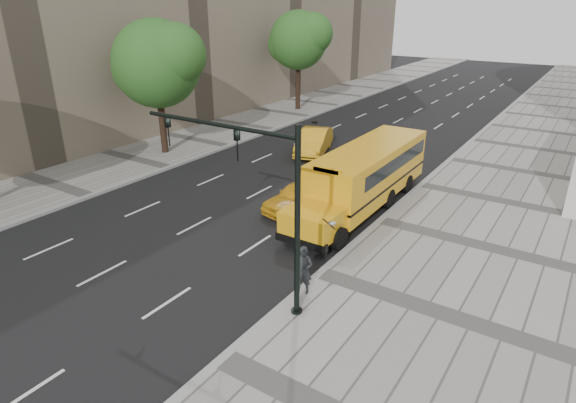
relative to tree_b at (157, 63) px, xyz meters
The scene contains 12 objects.
ground 12.17m from the tree_b, 11.77° to the right, with size 140.00×140.00×0.00m, color black.
sidewalk_museum 23.25m from the tree_b, ahead, with size 12.00×140.00×0.15m, color gray.
sidewalk_far 6.29m from the tree_b, 105.59° to the right, with size 6.00×140.00×0.15m, color gray.
curb_museum 17.55m from the tree_b, ahead, with size 0.30×140.00×0.15m, color gray.
curb_far 6.70m from the tree_b, 42.13° to the right, with size 0.30×140.00×0.15m, color gray.
tree_b is the anchor object (origin of this frame).
tree_c 16.67m from the tree_b, 90.03° to the left, with size 5.77×5.13×8.86m.
school_bus 15.48m from the tree_b, ahead, with size 2.96×11.56×3.19m.
taxi_near 13.77m from the tree_b, 13.23° to the right, with size 1.66×4.13×1.41m, color gold.
taxi_far 11.19m from the tree_b, 34.85° to the left, with size 1.73×4.96×1.64m, color gold.
pedestrian 19.57m from the tree_b, 29.11° to the right, with size 0.64×0.42×1.75m, color black.
traffic_signal 18.80m from the tree_b, 33.57° to the right, with size 6.18×0.36×6.40m.
Camera 1 is at (13.60, -19.28, 9.59)m, focal length 30.00 mm.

